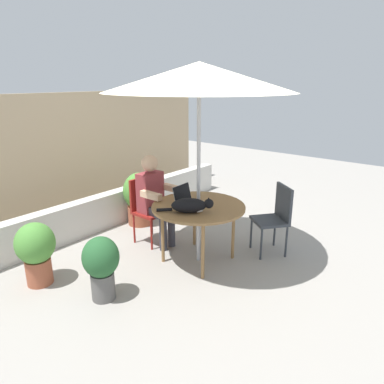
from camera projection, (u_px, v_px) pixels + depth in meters
The scene contains 13 objects.
ground_plane at pixel (198, 260), 4.50m from camera, with size 14.00×14.00×0.00m, color gray.
fence_back at pixel (74, 156), 5.73m from camera, with size 5.71×0.08×1.99m, color tan.
planter_wall_low at pixel (108, 209), 5.48m from camera, with size 5.13×0.20×0.52m, color beige.
patio_table at pixel (198, 210), 4.29m from camera, with size 1.13×1.13×0.73m.
patio_umbrella at pixel (199, 77), 3.83m from camera, with size 2.13×2.13×2.36m.
chair_occupied at pixel (146, 205), 4.88m from camera, with size 0.40×0.40×0.90m.
chair_empty at pixel (276, 214), 4.55m from camera, with size 0.56×0.56×0.90m.
person_seated at pixel (154, 195), 4.74m from camera, with size 0.48×0.48×1.24m.
laptop at pixel (185, 198), 4.35m from camera, with size 0.31×0.27×0.21m.
cat at pixel (191, 206), 4.03m from camera, with size 0.44×0.54×0.17m.
potted_plant_near_fence at pixel (101, 264), 3.59m from camera, with size 0.37×0.37×0.69m.
potted_plant_by_chair at pixel (36, 249), 3.86m from camera, with size 0.42×0.42×0.72m.
potted_plant_corner at pixel (140, 197), 5.50m from camera, with size 0.50×0.50×0.83m.
Camera 1 is at (-3.17, -2.48, 2.18)m, focal length 33.19 mm.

